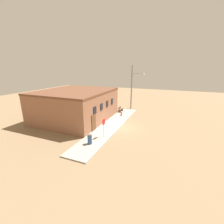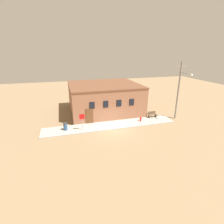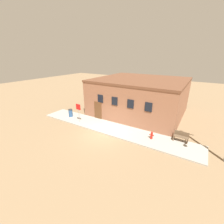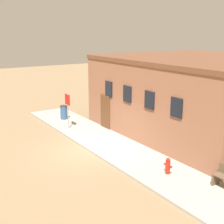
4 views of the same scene
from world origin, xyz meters
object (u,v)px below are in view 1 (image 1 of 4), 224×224
(trash_bin, at_px, (90,140))
(utility_pole, at_px, (132,86))
(bench, at_px, (120,109))
(stop_sign, at_px, (104,125))
(fire_hydrant, at_px, (121,114))

(trash_bin, relative_size, utility_pole, 0.12)
(bench, bearing_deg, utility_pole, -21.11)
(bench, xyz_separation_m, utility_pole, (3.21, -1.24, 3.91))
(stop_sign, relative_size, bench, 1.78)
(bench, bearing_deg, trash_bin, -175.30)
(utility_pole, bearing_deg, trash_bin, 179.25)
(fire_hydrant, xyz_separation_m, trash_bin, (-10.23, -0.07, 0.13))
(stop_sign, distance_m, utility_pole, 14.01)
(fire_hydrant, relative_size, stop_sign, 0.33)
(stop_sign, distance_m, bench, 10.69)
(utility_pole, bearing_deg, fire_hydrant, 177.12)
(fire_hydrant, bearing_deg, utility_pole, -2.88)
(trash_bin, distance_m, utility_pole, 16.23)
(fire_hydrant, xyz_separation_m, bench, (2.32, 0.96, 0.07))
(stop_sign, height_order, utility_pole, utility_pole)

